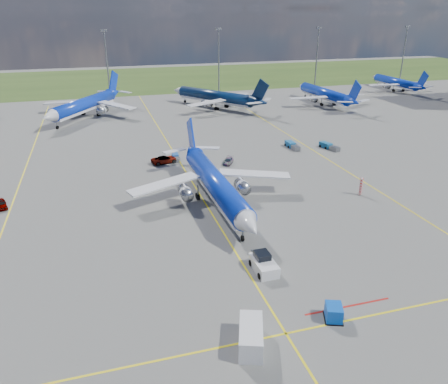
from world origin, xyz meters
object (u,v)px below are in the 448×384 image
object	(u,v)px
uld_container	(334,312)
service_car_b	(165,160)
bg_jet_n	(215,108)
bg_jet_ene	(394,90)
service_car_c	(228,161)
baggage_tug_w	(292,146)
service_van	(251,336)
baggage_tug_c	(176,157)
main_airliner	(216,204)
bg_jet_nnw	(86,117)
warning_post	(361,187)
pushback_tug	(263,264)
baggage_tug_e	(329,146)
service_car_a	(1,204)
bg_jet_ne	(324,104)

from	to	relation	value
uld_container	service_car_b	bearing A→B (deg)	120.32
bg_jet_n	bg_jet_ene	world-z (taller)	bg_jet_n
service_car_c	bg_jet_n	bearing A→B (deg)	107.36
baggage_tug_w	bg_jet_n	bearing A→B (deg)	95.69
service_van	baggage_tug_w	size ratio (longest dim) A/B	0.91
service_car_c	baggage_tug_c	world-z (taller)	service_car_c
main_airliner	service_car_c	distance (m)	19.80
bg_jet_ene	service_car_c	world-z (taller)	bg_jet_ene
bg_jet_nnw	service_car_c	size ratio (longest dim) A/B	10.45
bg_jet_nnw	baggage_tug_w	distance (m)	62.81
warning_post	bg_jet_ene	world-z (taller)	bg_jet_ene
bg_jet_n	uld_container	bearing A→B (deg)	46.59
service_car_b	bg_jet_n	bearing A→B (deg)	-39.71
bg_jet_n	service_car_b	bearing A→B (deg)	29.00
main_airliner	service_van	size ratio (longest dim) A/B	7.82
pushback_tug	uld_container	xyz separation A→B (m)	(3.54, -10.44, -0.06)
pushback_tug	service_car_b	world-z (taller)	pushback_tug
main_airliner	baggage_tug_c	bearing A→B (deg)	94.10
baggage_tug_c	baggage_tug_e	world-z (taller)	baggage_tug_e
pushback_tug	baggage_tug_e	size ratio (longest dim) A/B	1.14
service_car_b	baggage_tug_e	distance (m)	36.92
main_airliner	service_car_a	xyz separation A→B (m)	(-32.98, 8.10, 0.64)
service_van	service_car_b	bearing A→B (deg)	108.85
main_airliner	service_car_a	world-z (taller)	main_airliner
bg_jet_ne	baggage_tug_c	bearing A→B (deg)	33.91
main_airliner	baggage_tug_w	world-z (taller)	main_airliner
uld_container	service_van	xyz separation A→B (m)	(-9.32, -1.20, 0.28)
service_car_c	uld_container	bearing A→B (deg)	-64.47
main_airliner	service_car_a	size ratio (longest dim) A/B	10.18
warning_post	baggage_tug_e	xyz separation A→B (m)	(7.84, 24.98, -0.94)
main_airliner	pushback_tug	distance (m)	20.33
bg_jet_n	pushback_tug	distance (m)	93.28
pushback_tug	service_car_b	distance (m)	42.86
warning_post	main_airliner	distance (m)	24.66
bg_jet_nnw	bg_jet_n	distance (m)	39.40
baggage_tug_e	bg_jet_nnw	bearing A→B (deg)	122.97
service_van	baggage_tug_e	size ratio (longest dim) A/B	0.89
bg_jet_ne	service_car_b	size ratio (longest dim) A/B	6.89
bg_jet_n	uld_container	world-z (taller)	bg_jet_n
baggage_tug_w	baggage_tug_e	bearing A→B (deg)	-21.87
bg_jet_n	baggage_tug_e	xyz separation A→B (m)	(12.87, -49.42, 0.56)
bg_jet_nnw	bg_jet_n	bearing A→B (deg)	34.98
bg_jet_ene	baggage_tug_e	size ratio (longest dim) A/B	6.15
baggage_tug_c	service_car_a	bearing A→B (deg)	-148.60
bg_jet_n	service_car_c	xyz separation A→B (m)	(-11.74, -52.74, 0.57)
bg_jet_n	baggage_tug_w	xyz separation A→B (m)	(5.25, -46.47, 0.56)
warning_post	pushback_tug	xyz separation A→B (m)	(-24.06, -16.91, -0.64)
service_car_c	baggage_tug_e	size ratio (longest dim) A/B	0.71
service_car_a	service_car_b	xyz separation A→B (m)	(28.30, 14.15, 0.11)
bg_jet_ene	service_car_b	distance (m)	115.35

